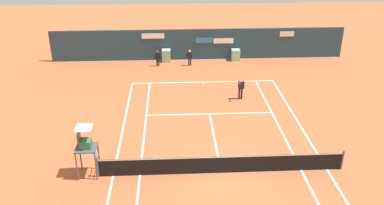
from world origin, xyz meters
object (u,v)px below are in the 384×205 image
umpire_chair (86,145)px  tennis_ball_by_sideline (226,108)px  player_on_baseline (241,87)px  ball_kid_centre_post (190,57)px  ball_kid_right_post (158,57)px

umpire_chair → tennis_ball_by_sideline: umpire_chair is taller
player_on_baseline → ball_kid_centre_post: (-3.14, 6.82, -0.15)m
player_on_baseline → tennis_ball_by_sideline: (-1.13, -1.41, -0.90)m
ball_kid_centre_post → tennis_ball_by_sideline: size_ratio=19.88×
player_on_baseline → ball_kid_centre_post: bearing=-77.4°
ball_kid_right_post → tennis_ball_by_sideline: bearing=128.7°
ball_kid_right_post → player_on_baseline: bearing=139.5°
player_on_baseline → umpire_chair: bearing=31.3°
umpire_chair → ball_kid_centre_post: umpire_chair is taller
umpire_chair → player_on_baseline: size_ratio=1.47×
tennis_ball_by_sideline → ball_kid_right_post: bearing=119.5°
umpire_chair → tennis_ball_by_sideline: bearing=132.0°
umpire_chair → ball_kid_centre_post: 16.16m
ball_kid_centre_post → umpire_chair: bearing=66.4°
ball_kid_centre_post → player_on_baseline: bearing=111.5°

